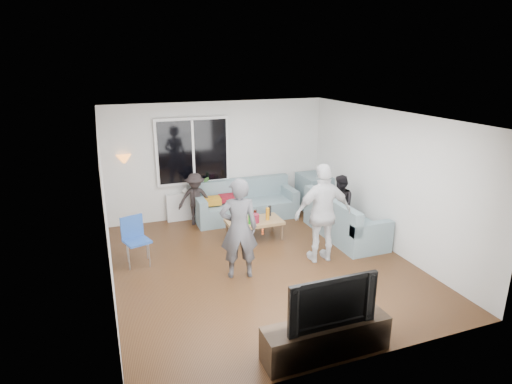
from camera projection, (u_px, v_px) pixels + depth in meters
name	position (u px, v px, depth m)	size (l,w,h in m)	color
floor	(262.00, 265.00, 7.50)	(5.00, 5.50, 0.04)	#56351C
ceiling	(263.00, 115.00, 6.72)	(5.00, 5.50, 0.04)	white
wall_back	(219.00, 159.00, 9.59)	(5.00, 0.04, 2.60)	silver
wall_front	(354.00, 266.00, 4.63)	(5.00, 0.04, 2.60)	silver
wall_left	(104.00, 212.00, 6.27)	(0.04, 5.50, 2.60)	silver
wall_right	(388.00, 180.00, 7.94)	(0.04, 5.50, 2.60)	silver
window_frame	(193.00, 151.00, 9.24)	(1.62, 0.06, 1.47)	white
window_glass	(193.00, 151.00, 9.21)	(1.50, 0.02, 1.35)	black
window_mullion	(193.00, 152.00, 9.20)	(0.05, 0.03, 1.35)	white
radiator	(196.00, 205.00, 9.58)	(1.30, 0.12, 0.62)	silver
potted_plant	(205.00, 184.00, 9.48)	(0.19, 0.15, 0.35)	#335E25
vase	(185.00, 190.00, 9.36)	(0.15, 0.15, 0.16)	silver
sofa_back_section	(246.00, 200.00, 9.56)	(2.30, 0.85, 0.85)	slate
sofa_right_section	(345.00, 217.00, 8.57)	(0.85, 2.00, 0.85)	slate
sofa_corner	(318.00, 192.00, 10.17)	(0.85, 0.85, 0.85)	slate
cushion_yellow	(212.00, 201.00, 9.25)	(0.38, 0.32, 0.14)	#C07F1C
cushion_red	(227.00, 198.00, 9.45)	(0.36, 0.30, 0.13)	maroon
coffee_table	(254.00, 230.00, 8.49)	(1.10, 0.60, 0.40)	#9A724A
pitcher	(255.00, 218.00, 8.30)	(0.17, 0.17, 0.17)	maroon
side_chair	(137.00, 242.00, 7.36)	(0.40, 0.40, 0.86)	#254DA1
floor_lamp	(127.00, 190.00, 9.08)	(0.32, 0.32, 1.56)	orange
player_left	(239.00, 229.00, 6.84)	(0.62, 0.41, 1.70)	#47474C
player_right	(323.00, 213.00, 7.40)	(1.04, 0.43, 1.78)	silver
spectator_right	(340.00, 205.00, 8.70)	(0.59, 0.46, 1.22)	black
spectator_back	(196.00, 199.00, 9.16)	(0.74, 0.43, 1.15)	black
tv_console	(326.00, 338.00, 5.15)	(1.60, 0.40, 0.44)	#35261A
television	(328.00, 299.00, 4.98)	(1.13, 0.15, 0.65)	black
bottle_d	(268.00, 214.00, 8.42)	(0.07, 0.07, 0.25)	orange
bottle_a	(238.00, 216.00, 8.35)	(0.07, 0.07, 0.21)	orange
bottle_b	(250.00, 219.00, 8.22)	(0.08, 0.08, 0.21)	#17811A
bottle_c	(255.00, 214.00, 8.53)	(0.07, 0.07, 0.17)	black
bottle_e	(270.00, 211.00, 8.65)	(0.07, 0.07, 0.22)	black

